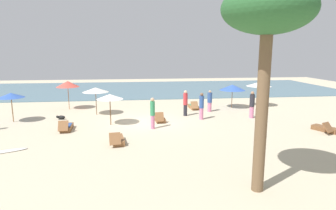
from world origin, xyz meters
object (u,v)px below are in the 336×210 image
object	(u,v)px
umbrella_2	(259,84)
person_2	(210,101)
person_3	(185,103)
dog	(61,117)
umbrella_0	(96,90)
umbrella_3	(232,87)
lounger_2	(159,119)
lounger_4	(66,127)
lounger_1	(326,129)
palm_2	(268,15)
person_0	(202,106)
person_5	(153,113)
umbrella_1	(68,84)
lounger_3	(194,107)
lounger_0	(118,140)
umbrella_5	(110,97)
person_4	(252,105)
surfboard	(5,151)

from	to	relation	value
umbrella_2	person_2	size ratio (longest dim) A/B	1.24
person_3	person_2	bearing A→B (deg)	29.88
dog	umbrella_2	bearing A→B (deg)	10.91
umbrella_0	person_2	world-z (taller)	umbrella_0
umbrella_3	person_3	distance (m)	5.14
lounger_2	lounger_4	distance (m)	6.05
lounger_1	palm_2	distance (m)	11.26
lounger_2	dog	world-z (taller)	lounger_2
umbrella_2	person_0	xyz separation A→B (m)	(-5.99, -4.19, -0.95)
lounger_1	person_2	world-z (taller)	person_2
person_3	person_5	world-z (taller)	person_5
umbrella_1	lounger_3	world-z (taller)	umbrella_1
umbrella_1	lounger_0	xyz separation A→B (m)	(4.44, -9.46, -1.92)
umbrella_5	umbrella_3	bearing A→B (deg)	24.95
umbrella_1	lounger_2	world-z (taller)	umbrella_1
lounger_2	person_0	size ratio (longest dim) A/B	0.89
person_4	dog	size ratio (longest dim) A/B	3.02
lounger_0	lounger_4	distance (m)	4.34
lounger_0	person_5	distance (m)	3.41
umbrella_1	lounger_4	world-z (taller)	umbrella_1
person_3	umbrella_5	bearing A→B (deg)	-159.06
umbrella_1	surfboard	size ratio (longest dim) A/B	1.18
person_0	surfboard	xyz separation A→B (m)	(-10.86, -5.39, -0.94)
umbrella_2	lounger_4	size ratio (longest dim) A/B	1.25
lounger_0	palm_2	size ratio (longest dim) A/B	0.25
person_0	palm_2	size ratio (longest dim) A/B	0.28
umbrella_3	surfboard	distance (m)	17.12
umbrella_5	person_3	size ratio (longest dim) A/B	1.06
lounger_0	lounger_2	size ratio (longest dim) A/B	1.03
dog	lounger_3	bearing A→B (deg)	14.69
person_2	person_3	distance (m)	2.51
person_5	umbrella_2	bearing A→B (deg)	33.09
lounger_4	person_3	distance (m)	8.49
lounger_3	umbrella_2	bearing A→B (deg)	4.11
lounger_2	person_3	world-z (taller)	person_3
person_4	palm_2	xyz separation A→B (m)	(-4.15, -10.48, 4.89)
umbrella_3	person_3	size ratio (longest dim) A/B	1.12
umbrella_5	person_0	bearing A→B (deg)	6.96
lounger_3	person_2	bearing A→B (deg)	-50.76
umbrella_2	lounger_4	bearing A→B (deg)	-158.09
lounger_2	person_5	size ratio (longest dim) A/B	0.86
person_5	person_2	bearing A→B (deg)	43.42
umbrella_5	palm_2	world-z (taller)	palm_2
umbrella_0	lounger_2	world-z (taller)	umbrella_0
umbrella_1	palm_2	distance (m)	18.41
person_3	umbrella_3	bearing A→B (deg)	29.43
umbrella_5	lounger_3	bearing A→B (deg)	35.10
lounger_0	surfboard	bearing A→B (deg)	-172.12
umbrella_1	person_4	distance (m)	14.56
person_0	person_4	bearing A→B (deg)	0.07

